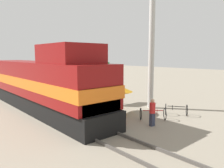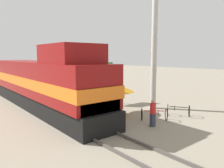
% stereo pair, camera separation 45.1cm
% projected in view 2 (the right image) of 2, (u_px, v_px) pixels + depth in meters
% --- Properties ---
extents(ground_plane, '(120.00, 120.00, 0.00)m').
position_uv_depth(ground_plane, '(76.00, 124.00, 13.12)').
color(ground_plane, gray).
extents(rail_near, '(0.08, 28.33, 0.15)m').
position_uv_depth(rail_near, '(65.00, 125.00, 12.66)').
color(rail_near, '#4C4742').
rests_on(rail_near, ground_plane).
extents(rail_far, '(0.08, 28.33, 0.15)m').
position_uv_depth(rail_far, '(86.00, 120.00, 13.56)').
color(rail_far, '#4C4742').
rests_on(rail_far, ground_plane).
extents(locomotive, '(2.92, 16.86, 4.72)m').
position_uv_depth(locomotive, '(43.00, 83.00, 16.66)').
color(locomotive, black).
rests_on(locomotive, ground_plane).
extents(utility_pole, '(1.80, 0.44, 10.60)m').
position_uv_depth(utility_pole, '(154.00, 38.00, 16.40)').
color(utility_pole, '#B2B2AD').
rests_on(utility_pole, ground_plane).
extents(vendor_umbrella, '(2.25, 2.25, 2.04)m').
position_uv_depth(vendor_umbrella, '(119.00, 88.00, 15.39)').
color(vendor_umbrella, '#4C4C4C').
rests_on(vendor_umbrella, ground_plane).
extents(billboard_sign, '(2.43, 0.12, 3.50)m').
position_uv_depth(billboard_sign, '(101.00, 72.00, 18.67)').
color(billboard_sign, '#595959').
rests_on(billboard_sign, ground_plane).
extents(shrub_cluster, '(0.79, 0.79, 0.79)m').
position_uv_depth(shrub_cluster, '(110.00, 107.00, 15.77)').
color(shrub_cluster, '#236028').
rests_on(shrub_cluster, ground_plane).
extents(person_bystander, '(0.34, 0.34, 1.60)m').
position_uv_depth(person_bystander, '(153.00, 112.00, 12.50)').
color(person_bystander, '#2D3347').
rests_on(person_bystander, ground_plane).
extents(bicycle, '(1.68, 1.63, 0.77)m').
position_uv_depth(bicycle, '(154.00, 114.00, 13.76)').
color(bicycle, black).
rests_on(bicycle, ground_plane).
extents(bicycle_spare, '(1.48, 1.62, 0.78)m').
position_uv_depth(bicycle_spare, '(178.00, 110.00, 14.76)').
color(bicycle_spare, black).
rests_on(bicycle_spare, ground_plane).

